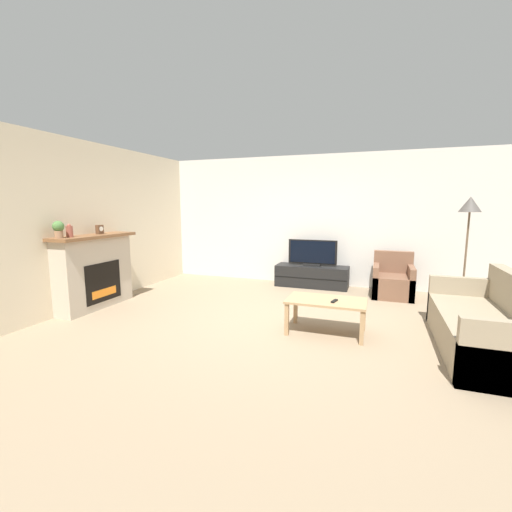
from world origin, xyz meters
name	(u,v)px	position (x,y,z in m)	size (l,w,h in m)	color
ground_plane	(277,323)	(0.00, 0.00, 0.00)	(24.00, 24.00, 0.00)	#89755B
wall_back	(313,220)	(0.00, 2.69, 1.35)	(12.00, 0.06, 2.70)	beige
wall_left	(94,224)	(-3.22, 0.00, 1.35)	(0.06, 12.00, 2.70)	beige
fireplace	(95,271)	(-3.02, -0.26, 0.61)	(0.46, 1.46, 1.20)	#B7A893
mantel_vase_left	(69,231)	(-3.00, -0.70, 1.29)	(0.10, 0.10, 0.20)	#994C3D
mantel_clock	(100,229)	(-3.00, -0.12, 1.27)	(0.08, 0.11, 0.15)	brown
potted_plant	(58,228)	(-3.00, -0.88, 1.34)	(0.16, 0.16, 0.25)	#936B4C
tv_stand	(312,276)	(0.06, 2.37, 0.22)	(1.47, 0.50, 0.44)	black
tv	(312,254)	(0.06, 2.37, 0.69)	(0.99, 0.18, 0.54)	black
armchair	(393,282)	(1.60, 2.12, 0.27)	(0.70, 0.76, 0.81)	brown
coffee_table	(326,304)	(0.72, -0.15, 0.39)	(1.01, 0.58, 0.45)	#A37F56
remote	(334,301)	(0.82, -0.22, 0.46)	(0.08, 0.16, 0.02)	black
couch	(488,328)	(2.53, -0.13, 0.29)	(0.88, 2.06, 0.88)	gray
floor_lamp	(469,215)	(2.53, 1.16, 1.53)	(0.30, 0.30, 1.79)	black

